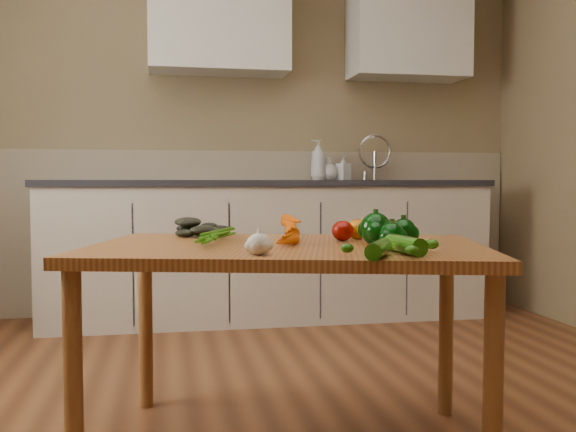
% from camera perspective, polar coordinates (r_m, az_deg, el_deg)
% --- Properties ---
extents(room, '(4.04, 5.04, 2.64)m').
position_cam_1_polar(room, '(2.16, 1.32, 12.52)').
color(room, brown).
rests_on(room, ground).
extents(counter_run, '(2.84, 0.64, 1.14)m').
position_cam_1_polar(counter_run, '(4.18, -1.64, -2.86)').
color(counter_run, '#BEB19E').
rests_on(counter_run, ground).
extents(upper_cabinets, '(2.15, 0.35, 0.70)m').
position_cam_1_polar(upper_cabinets, '(4.47, 2.02, 16.81)').
color(upper_cabinets, silver).
rests_on(upper_cabinets, room).
extents(table, '(1.44, 1.12, 0.69)m').
position_cam_1_polar(table, '(2.12, -0.07, -4.59)').
color(table, '#A96431').
rests_on(table, ground).
extents(soap_bottle_a, '(0.13, 0.13, 0.27)m').
position_cam_1_polar(soap_bottle_a, '(4.34, 2.71, 5.00)').
color(soap_bottle_a, silver).
rests_on(soap_bottle_a, counter_run).
extents(soap_bottle_b, '(0.11, 0.10, 0.17)m').
position_cam_1_polar(soap_bottle_b, '(4.40, 4.95, 4.30)').
color(soap_bottle_b, silver).
rests_on(soap_bottle_b, counter_run).
extents(soap_bottle_c, '(0.15, 0.15, 0.15)m').
position_cam_1_polar(soap_bottle_c, '(4.38, 3.64, 4.22)').
color(soap_bottle_c, silver).
rests_on(soap_bottle_c, counter_run).
extents(carrot_bunch, '(0.28, 0.24, 0.06)m').
position_cam_1_polar(carrot_bunch, '(2.14, -1.97, -1.62)').
color(carrot_bunch, '#DC5605').
rests_on(carrot_bunch, table).
extents(leafy_greens, '(0.18, 0.16, 0.09)m').
position_cam_1_polar(leafy_greens, '(2.44, -7.80, -0.74)').
color(leafy_greens, black).
rests_on(leafy_greens, table).
extents(garlic_bulb, '(0.07, 0.07, 0.06)m').
position_cam_1_polar(garlic_bulb, '(1.82, -2.60, -2.51)').
color(garlic_bulb, beige).
rests_on(garlic_bulb, table).
extents(pepper_a, '(0.10, 0.10, 0.10)m').
position_cam_1_polar(pepper_a, '(2.13, 7.79, -1.15)').
color(pepper_a, black).
rests_on(pepper_a, table).
extents(pepper_b, '(0.08, 0.08, 0.08)m').
position_cam_1_polar(pepper_b, '(2.14, 10.22, -1.39)').
color(pepper_b, black).
rests_on(pepper_b, table).
extents(pepper_c, '(0.08, 0.08, 0.08)m').
position_cam_1_polar(pepper_c, '(2.03, 9.23, -1.71)').
color(pepper_c, black).
rests_on(pepper_c, table).
extents(tomato_a, '(0.08, 0.08, 0.07)m').
position_cam_1_polar(tomato_a, '(2.24, 4.89, -1.32)').
color(tomato_a, '#860902').
rests_on(tomato_a, table).
extents(tomato_b, '(0.08, 0.08, 0.07)m').
position_cam_1_polar(tomato_b, '(2.30, 6.25, -1.18)').
color(tomato_b, '#D16605').
rests_on(tomato_b, table).
extents(tomato_c, '(0.08, 0.08, 0.07)m').
position_cam_1_polar(tomato_c, '(2.27, 9.28, -1.30)').
color(tomato_c, '#D16605').
rests_on(tomato_c, table).
extents(zucchini_a, '(0.07, 0.18, 0.05)m').
position_cam_1_polar(zucchini_a, '(1.87, 10.38, -2.55)').
color(zucchini_a, '#184D08').
rests_on(zucchini_a, table).
extents(zucchini_b, '(0.13, 0.18, 0.05)m').
position_cam_1_polar(zucchini_b, '(1.77, 8.08, -2.93)').
color(zucchini_b, '#184D08').
rests_on(zucchini_b, table).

